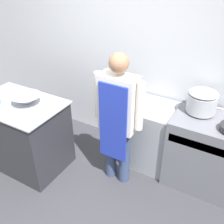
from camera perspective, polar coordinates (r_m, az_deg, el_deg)
ground_plane at (r=3.16m, az=-9.79°, el=-22.06°), size 14.00×14.00×0.00m
wall_back at (r=3.52m, az=5.67°, el=11.97°), size 8.00×0.05×2.70m
prep_counter at (r=3.66m, az=-18.66°, el=-4.52°), size 1.13×0.75×0.94m
stove at (r=3.37m, az=20.25°, el=-8.51°), size 0.93×0.61×0.94m
fridge_unit at (r=3.54m, az=8.39°, el=-5.01°), size 0.58×0.59×0.87m
person_cook at (r=2.95m, az=1.26°, el=-0.84°), size 0.60×0.24×1.67m
mixing_bowl at (r=3.32m, az=-18.13°, el=2.57°), size 0.36×0.36×0.12m
stock_pot at (r=3.15m, az=19.03°, el=2.27°), size 0.33×0.33×0.26m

